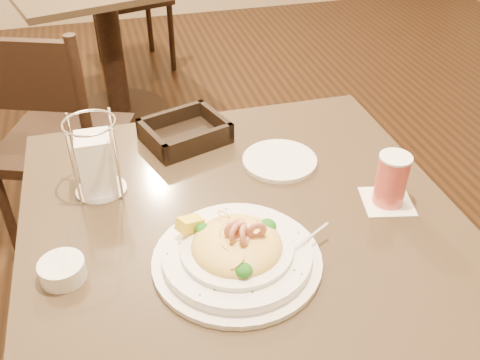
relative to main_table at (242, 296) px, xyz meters
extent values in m
cylinder|color=black|center=(0.00, 0.00, -0.14)|extent=(0.12, 0.12, 0.70)
cube|color=#493A29|center=(0.00, 0.00, 0.23)|extent=(0.90, 0.90, 0.03)
cylinder|color=black|center=(-0.19, 1.93, -0.51)|extent=(0.52, 0.52, 0.03)
cylinder|color=black|center=(-0.19, 1.93, -0.14)|extent=(0.12, 0.12, 0.70)
cube|color=black|center=(-0.42, 0.92, -0.07)|extent=(0.54, 0.54, 0.04)
cylinder|color=black|center=(-0.19, 1.03, -0.31)|extent=(0.04, 0.04, 0.43)
cylinder|color=black|center=(-0.52, 1.16, -0.31)|extent=(0.04, 0.04, 0.43)
cylinder|color=black|center=(-0.31, 0.69, -0.31)|extent=(0.04, 0.04, 0.43)
cylinder|color=black|center=(-0.65, 0.82, -0.31)|extent=(0.04, 0.04, 0.43)
cylinder|color=black|center=(-0.31, 0.69, 0.18)|extent=(0.04, 0.04, 0.46)
cube|color=black|center=(-0.48, 0.76, 0.28)|extent=(0.35, 0.16, 0.22)
cylinder|color=black|center=(0.10, 2.79, -0.31)|extent=(0.04, 0.04, 0.43)
cylinder|color=black|center=(-0.25, 2.69, -0.31)|extent=(0.04, 0.04, 0.43)
cylinder|color=black|center=(0.20, 2.44, -0.31)|extent=(0.04, 0.04, 0.43)
cylinder|color=black|center=(-0.15, 2.34, -0.31)|extent=(0.04, 0.04, 0.43)
cylinder|color=white|center=(-0.04, -0.13, 0.25)|extent=(0.32, 0.32, 0.01)
cylinder|color=white|center=(-0.04, -0.13, 0.26)|extent=(0.28, 0.28, 0.02)
cylinder|color=white|center=(-0.04, -0.13, 0.28)|extent=(0.21, 0.21, 0.01)
ellipsoid|color=#E7BF54|center=(-0.04, -0.13, 0.28)|extent=(0.17, 0.17, 0.06)
cube|color=yellow|center=(-0.12, -0.06, 0.30)|extent=(0.06, 0.05, 0.04)
cube|color=silver|center=(0.09, -0.14, 0.28)|extent=(0.11, 0.06, 0.01)
cube|color=silver|center=(0.02, -0.14, 0.28)|extent=(0.03, 0.03, 0.00)
torus|color=#E7BF54|center=(-0.05, -0.13, 0.30)|extent=(0.05, 0.04, 0.02)
torus|color=#E7BF54|center=(-0.05, -0.12, 0.31)|extent=(0.06, 0.06, 0.02)
torus|color=#E7BF54|center=(-0.05, -0.13, 0.30)|extent=(0.04, 0.04, 0.02)
torus|color=#E7BF54|center=(-0.06, -0.13, 0.30)|extent=(0.05, 0.05, 0.03)
torus|color=#E7BF54|center=(-0.04, -0.15, 0.31)|extent=(0.03, 0.04, 0.03)
torus|color=#E7BF54|center=(-0.08, -0.17, 0.29)|extent=(0.04, 0.03, 0.01)
torus|color=#E7BF54|center=(-0.02, -0.15, 0.31)|extent=(0.03, 0.03, 0.02)
torus|color=#E7BF54|center=(-0.05, -0.13, 0.31)|extent=(0.06, 0.06, 0.03)
torus|color=#E7BF54|center=(-0.03, -0.09, 0.31)|extent=(0.04, 0.04, 0.01)
torus|color=#E7BF54|center=(-0.05, -0.13, 0.31)|extent=(0.04, 0.04, 0.02)
torus|color=#E7BF54|center=(-0.06, -0.07, 0.31)|extent=(0.03, 0.04, 0.02)
torus|color=#E7BF54|center=(-0.05, -0.11, 0.30)|extent=(0.05, 0.05, 0.02)
torus|color=#E7BF54|center=(-0.01, -0.10, 0.29)|extent=(0.04, 0.04, 0.02)
torus|color=#E7BF54|center=(-0.06, -0.15, 0.30)|extent=(0.04, 0.04, 0.03)
torus|color=#E7BF54|center=(-0.01, -0.13, 0.30)|extent=(0.04, 0.04, 0.02)
torus|color=#E7BF54|center=(-0.01, -0.10, 0.31)|extent=(0.04, 0.04, 0.01)
torus|color=#E7BF54|center=(-0.06, -0.10, 0.30)|extent=(0.03, 0.03, 0.01)
torus|color=#E7BF54|center=(-0.05, -0.12, 0.31)|extent=(0.04, 0.04, 0.02)
torus|color=#E7BF54|center=(-0.04, -0.15, 0.31)|extent=(0.04, 0.04, 0.01)
torus|color=#E7BF54|center=(-0.06, -0.18, 0.30)|extent=(0.05, 0.06, 0.03)
torus|color=tan|center=(-0.03, -0.15, 0.32)|extent=(0.04, 0.05, 0.04)
torus|color=tan|center=(-0.05, -0.13, 0.32)|extent=(0.05, 0.04, 0.04)
torus|color=tan|center=(-0.05, -0.14, 0.32)|extent=(0.04, 0.04, 0.04)
torus|color=tan|center=(-0.01, -0.14, 0.32)|extent=(0.04, 0.02, 0.04)
torus|color=tan|center=(-0.05, -0.13, 0.32)|extent=(0.04, 0.02, 0.04)
ellipsoid|color=#145112|center=(0.02, -0.10, 0.29)|extent=(0.03, 0.03, 0.03)
ellipsoid|color=#145112|center=(-0.10, -0.08, 0.29)|extent=(0.03, 0.03, 0.02)
ellipsoid|color=#145112|center=(-0.05, -0.20, 0.29)|extent=(0.03, 0.03, 0.02)
cube|color=#266619|center=(-0.03, -0.02, 0.27)|extent=(0.00, 0.00, 0.00)
cube|color=#266619|center=(0.08, -0.11, 0.27)|extent=(0.00, 0.00, 0.00)
cube|color=#266619|center=(-0.09, -0.02, 0.27)|extent=(0.00, 0.00, 0.00)
cube|color=#266619|center=(-0.10, -0.03, 0.27)|extent=(0.00, 0.00, 0.00)
cube|color=#266619|center=(-0.15, -0.08, 0.27)|extent=(0.00, 0.00, 0.00)
cube|color=#266619|center=(-0.17, -0.10, 0.27)|extent=(0.00, 0.00, 0.00)
cube|color=#266619|center=(-0.11, -0.21, 0.27)|extent=(0.00, 0.00, 0.00)
cube|color=#266619|center=(-0.12, -0.04, 0.27)|extent=(0.00, 0.00, 0.00)
cube|color=#266619|center=(0.04, -0.20, 0.27)|extent=(0.00, 0.00, 0.00)
cube|color=#266619|center=(-0.09, -0.02, 0.27)|extent=(0.00, 0.00, 0.00)
cube|color=#266619|center=(-0.04, -0.01, 0.27)|extent=(0.00, 0.00, 0.00)
cube|color=#266619|center=(-0.03, -0.01, 0.27)|extent=(0.00, 0.00, 0.00)
cube|color=#266619|center=(0.06, -0.13, 0.27)|extent=(0.00, 0.00, 0.00)
cube|color=#266619|center=(-0.05, -0.23, 0.27)|extent=(0.00, 0.00, 0.00)
cube|color=#266619|center=(-0.05, -0.02, 0.27)|extent=(0.00, 0.00, 0.00)
cube|color=#266619|center=(0.05, -0.21, 0.27)|extent=(0.00, 0.00, 0.00)
cube|color=#266619|center=(-0.10, -0.04, 0.27)|extent=(0.00, 0.00, 0.00)
cube|color=#266619|center=(-0.13, -0.22, 0.27)|extent=(0.00, 0.00, 0.00)
cube|color=white|center=(0.31, -0.03, 0.24)|extent=(0.12, 0.12, 0.00)
cylinder|color=#DC574D|center=(0.31, -0.03, 0.30)|extent=(0.07, 0.07, 0.11)
cylinder|color=white|center=(0.31, -0.03, 0.36)|extent=(0.07, 0.07, 0.01)
cube|color=black|center=(-0.06, 0.33, 0.25)|extent=(0.23, 0.21, 0.01)
cube|color=black|center=(0.02, 0.36, 0.28)|extent=(0.06, 0.15, 0.04)
cube|color=black|center=(-0.15, 0.30, 0.28)|extent=(0.06, 0.15, 0.04)
cube|color=black|center=(-0.08, 0.40, 0.28)|extent=(0.19, 0.08, 0.04)
cube|color=black|center=(-0.04, 0.26, 0.28)|extent=(0.19, 0.08, 0.04)
cylinder|color=silver|center=(-0.28, 0.17, 0.25)|extent=(0.11, 0.11, 0.01)
torus|color=silver|center=(-0.28, 0.17, 0.42)|extent=(0.11, 0.11, 0.01)
cube|color=white|center=(-0.28, 0.17, 0.32)|extent=(0.09, 0.09, 0.13)
cylinder|color=silver|center=(-0.32, 0.12, 0.33)|extent=(0.01, 0.01, 0.17)
cylinder|color=silver|center=(-0.23, 0.12, 0.33)|extent=(0.01, 0.01, 0.17)
cylinder|color=silver|center=(-0.32, 0.21, 0.33)|extent=(0.01, 0.01, 0.17)
cylinder|color=silver|center=(-0.23, 0.21, 0.33)|extent=(0.01, 0.01, 0.17)
cylinder|color=white|center=(0.14, 0.17, 0.25)|extent=(0.23, 0.23, 0.01)
cylinder|color=white|center=(-0.36, -0.08, 0.26)|extent=(0.09, 0.09, 0.04)
camera|label=1|loc=(-0.22, -0.82, 0.96)|focal=40.00mm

